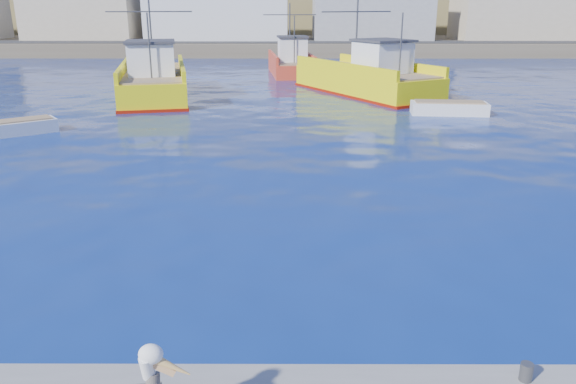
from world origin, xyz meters
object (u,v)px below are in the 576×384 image
(trawler_yellow_a, at_px, (154,81))
(boat_orange, at_px, (291,63))
(skiff_left, at_px, (13,129))
(skiff_mid, at_px, (449,109))
(trawler_yellow_b, at_px, (368,78))

(trawler_yellow_a, xyz_separation_m, boat_orange, (9.44, 13.14, -0.04))
(skiff_left, xyz_separation_m, skiff_mid, (22.88, 5.39, 0.02))
(boat_orange, relative_size, skiff_mid, 2.13)
(trawler_yellow_a, xyz_separation_m, skiff_mid, (18.57, -6.32, -0.81))
(boat_orange, distance_m, skiff_left, 28.41)
(trawler_yellow_b, bearing_deg, trawler_yellow_a, -174.42)
(skiff_left, bearing_deg, trawler_yellow_a, 69.81)
(boat_orange, bearing_deg, skiff_mid, -64.86)
(trawler_yellow_b, relative_size, skiff_left, 3.21)
(trawler_yellow_a, height_order, trawler_yellow_b, trawler_yellow_a)
(boat_orange, distance_m, skiff_mid, 21.51)
(trawler_yellow_a, bearing_deg, skiff_left, -110.19)
(skiff_mid, bearing_deg, trawler_yellow_b, 115.75)
(boat_orange, xyz_separation_m, skiff_left, (-13.75, -24.85, -0.79))
(trawler_yellow_b, xyz_separation_m, boat_orange, (-5.38, 11.69, -0.03))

